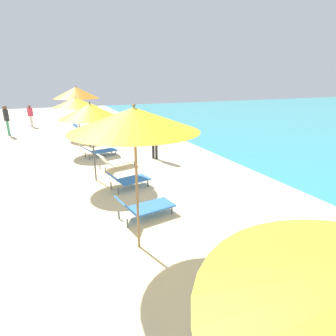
# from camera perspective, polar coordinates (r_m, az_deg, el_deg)

# --- Properties ---
(umbrella_fourth) EXTENTS (2.32, 2.32, 2.84)m
(umbrella_fourth) POSITION_cam_1_polar(r_m,az_deg,el_deg) (4.83, -7.09, 10.03)
(umbrella_fourth) COLOR olive
(umbrella_fourth) RESTS_ON ground
(lounger_fourth_shoreside) EXTENTS (1.48, 0.80, 0.62)m
(lounger_fourth_shoreside) POSITION_cam_1_polar(r_m,az_deg,el_deg) (6.72, -5.04, -8.06)
(lounger_fourth_shoreside) COLOR blue
(lounger_fourth_shoreside) RESTS_ON ground
(umbrella_fifth) EXTENTS (1.94, 1.94, 2.57)m
(umbrella_fifth) POSITION_cam_1_polar(r_m,az_deg,el_deg) (8.96, -16.01, 11.34)
(umbrella_fifth) COLOR #4C4C51
(umbrella_fifth) RESTS_ON ground
(lounger_fifth_shoreside) EXTENTS (1.51, 0.88, 0.62)m
(lounger_fifth_shoreside) POSITION_cam_1_polar(r_m,az_deg,el_deg) (10.54, -10.81, 1.47)
(lounger_fifth_shoreside) COLOR white
(lounger_fifth_shoreside) RESTS_ON ground
(lounger_fifth_inland) EXTENTS (1.35, 0.87, 0.57)m
(lounger_fifth_inland) POSITION_cam_1_polar(r_m,az_deg,el_deg) (8.50, -8.34, -2.38)
(lounger_fifth_inland) COLOR blue
(lounger_fifth_inland) RESTS_ON ground
(umbrella_sixth) EXTENTS (1.99, 1.99, 2.51)m
(umbrella_sixth) POSITION_cam_1_polar(r_m,az_deg,el_deg) (13.15, -18.87, 12.87)
(umbrella_sixth) COLOR silver
(umbrella_sixth) RESTS_ON ground
(lounger_sixth_shoreside) EXTENTS (1.41, 0.79, 0.50)m
(lounger_sixth_shoreside) POSITION_cam_1_polar(r_m,az_deg,el_deg) (14.67, -14.58, 5.93)
(lounger_sixth_shoreside) COLOR white
(lounger_sixth_shoreside) RESTS_ON ground
(lounger_sixth_inland) EXTENTS (1.58, 0.88, 0.53)m
(lounger_sixth_inland) POSITION_cam_1_polar(r_m,az_deg,el_deg) (12.31, -14.21, 3.55)
(lounger_sixth_inland) COLOR blue
(lounger_sixth_inland) RESTS_ON ground
(umbrella_farthest) EXTENTS (2.54, 2.54, 2.87)m
(umbrella_farthest) POSITION_cam_1_polar(r_m,az_deg,el_deg) (16.90, -18.74, 14.73)
(umbrella_farthest) COLOR olive
(umbrella_farthest) RESTS_ON ground
(lounger_farthest_shoreside) EXTENTS (1.67, 0.95, 0.57)m
(lounger_farthest_shoreside) POSITION_cam_1_polar(r_m,az_deg,el_deg) (18.17, -16.86, 8.03)
(lounger_farthest_shoreside) COLOR blue
(lounger_farthest_shoreside) RESTS_ON ground
(person_walking_near) EXTENTS (0.37, 0.42, 1.52)m
(person_walking_near) POSITION_cam_1_polar(r_m,az_deg,el_deg) (21.71, -26.93, 10.11)
(person_walking_near) COLOR silver
(person_walking_near) RESTS_ON ground
(person_walking_mid) EXTENTS (0.32, 0.41, 1.78)m
(person_walking_mid) POSITION_cam_1_polar(r_m,az_deg,el_deg) (18.83, -30.82, 9.13)
(person_walking_mid) COLOR #3F9972
(person_walking_mid) RESTS_ON ground
(person_walking_far) EXTENTS (0.37, 0.42, 1.77)m
(person_walking_far) POSITION_cam_1_polar(r_m,az_deg,el_deg) (11.37, -2.83, 7.24)
(person_walking_far) COLOR #262628
(person_walking_far) RESTS_ON ground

